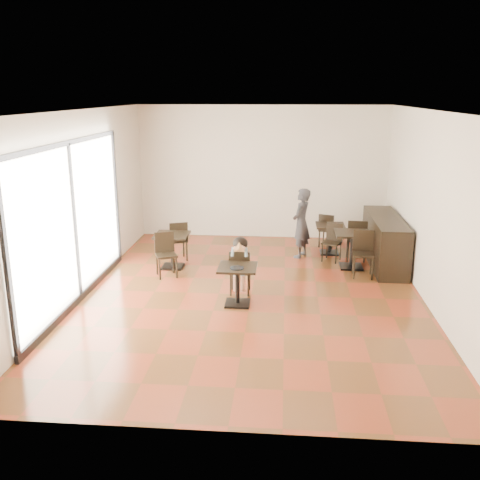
# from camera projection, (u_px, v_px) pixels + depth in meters

# --- Properties ---
(floor) EXTENTS (6.00, 8.00, 0.01)m
(floor) POSITION_uv_depth(u_px,v_px,m) (251.00, 295.00, 9.53)
(floor) COLOR maroon
(floor) RESTS_ON ground
(ceiling) EXTENTS (6.00, 8.00, 0.01)m
(ceiling) POSITION_uv_depth(u_px,v_px,m) (253.00, 110.00, 8.67)
(ceiling) COLOR silver
(ceiling) RESTS_ON floor
(wall_back) EXTENTS (6.00, 0.01, 3.20)m
(wall_back) POSITION_uv_depth(u_px,v_px,m) (262.00, 173.00, 12.94)
(wall_back) COLOR beige
(wall_back) RESTS_ON floor
(wall_front) EXTENTS (6.00, 0.01, 3.20)m
(wall_front) POSITION_uv_depth(u_px,v_px,m) (226.00, 291.00, 5.26)
(wall_front) COLOR beige
(wall_front) RESTS_ON floor
(wall_left) EXTENTS (0.01, 8.00, 3.20)m
(wall_left) POSITION_uv_depth(u_px,v_px,m) (81.00, 204.00, 9.34)
(wall_left) COLOR beige
(wall_left) RESTS_ON floor
(wall_right) EXTENTS (0.01, 8.00, 3.20)m
(wall_right) POSITION_uv_depth(u_px,v_px,m) (432.00, 210.00, 8.86)
(wall_right) COLOR beige
(wall_right) RESTS_ON floor
(storefront_window) EXTENTS (0.04, 4.50, 2.60)m
(storefront_window) POSITION_uv_depth(u_px,v_px,m) (73.00, 222.00, 8.92)
(storefront_window) COLOR white
(storefront_window) RESTS_ON floor
(child_table) EXTENTS (0.64, 0.64, 0.68)m
(child_table) POSITION_uv_depth(u_px,v_px,m) (237.00, 286.00, 9.00)
(child_table) COLOR black
(child_table) RESTS_ON floor
(child_chair) EXTENTS (0.37, 0.37, 0.82)m
(child_chair) POSITION_uv_depth(u_px,v_px,m) (240.00, 271.00, 9.51)
(child_chair) COLOR black
(child_chair) RESTS_ON floor
(child) EXTENTS (0.37, 0.51, 1.03)m
(child) POSITION_uv_depth(u_px,v_px,m) (240.00, 266.00, 9.48)
(child) COLOR gray
(child) RESTS_ON child_chair
(plate) EXTENTS (0.23, 0.23, 0.01)m
(plate) POSITION_uv_depth(u_px,v_px,m) (237.00, 268.00, 8.81)
(plate) COLOR black
(plate) RESTS_ON child_table
(pizza_slice) EXTENTS (0.24, 0.18, 0.06)m
(pizza_slice) POSITION_uv_depth(u_px,v_px,m) (239.00, 248.00, 9.20)
(pizza_slice) COLOR #D2BA6F
(pizza_slice) RESTS_ON child
(adult_patron) EXTENTS (0.55, 0.65, 1.51)m
(adult_patron) POSITION_uv_depth(u_px,v_px,m) (301.00, 223.00, 11.53)
(adult_patron) COLOR #35343A
(adult_patron) RESTS_ON floor
(cafe_table_mid) EXTENTS (0.75, 0.75, 0.75)m
(cafe_table_mid) POSITION_uv_depth(u_px,v_px,m) (352.00, 250.00, 10.90)
(cafe_table_mid) COLOR black
(cafe_table_mid) RESTS_ON floor
(cafe_table_left) EXTENTS (0.88, 0.88, 0.71)m
(cafe_table_left) POSITION_uv_depth(u_px,v_px,m) (172.00, 251.00, 10.91)
(cafe_table_left) COLOR black
(cafe_table_left) RESTS_ON floor
(cafe_table_back) EXTENTS (0.82, 0.82, 0.66)m
(cafe_table_back) POSITION_uv_depth(u_px,v_px,m) (330.00, 239.00, 11.88)
(cafe_table_back) COLOR black
(cafe_table_back) RESTS_ON floor
(chair_mid_a) EXTENTS (0.43, 0.43, 0.90)m
(chair_mid_a) POSITION_uv_depth(u_px,v_px,m) (356.00, 240.00, 11.39)
(chair_mid_a) COLOR black
(chair_mid_a) RESTS_ON floor
(chair_mid_b) EXTENTS (0.43, 0.43, 0.90)m
(chair_mid_b) POSITION_uv_depth(u_px,v_px,m) (363.00, 255.00, 10.34)
(chair_mid_b) COLOR black
(chair_mid_b) RESTS_ON floor
(chair_left_a) EXTENTS (0.50, 0.50, 0.85)m
(chair_left_a) POSITION_uv_depth(u_px,v_px,m) (177.00, 240.00, 11.42)
(chair_left_a) COLOR black
(chair_left_a) RESTS_ON floor
(chair_left_b) EXTENTS (0.50, 0.50, 0.85)m
(chair_left_b) POSITION_uv_depth(u_px,v_px,m) (166.00, 255.00, 10.36)
(chair_left_b) COLOR black
(chair_left_b) RESTS_ON floor
(chair_back_a) EXTENTS (0.47, 0.47, 0.79)m
(chair_back_a) POSITION_uv_depth(u_px,v_px,m) (328.00, 230.00, 12.39)
(chair_back_a) COLOR black
(chair_back_a) RESTS_ON floor
(chair_back_b) EXTENTS (0.47, 0.47, 0.79)m
(chair_back_b) POSITION_uv_depth(u_px,v_px,m) (332.00, 243.00, 11.33)
(chair_back_b) COLOR black
(chair_back_b) RESTS_ON floor
(service_counter) EXTENTS (0.60, 2.40, 1.00)m
(service_counter) POSITION_uv_depth(u_px,v_px,m) (385.00, 241.00, 11.10)
(service_counter) COLOR black
(service_counter) RESTS_ON floor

